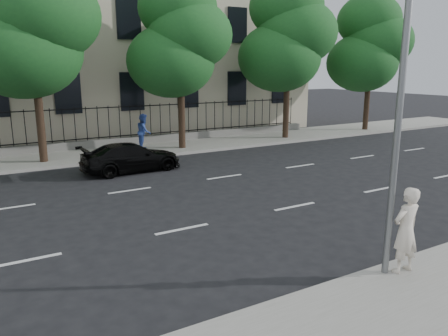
{
  "coord_description": "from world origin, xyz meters",
  "views": [
    {
      "loc": [
        -4.75,
        -7.93,
        4.4
      ],
      "look_at": [
        1.64,
        3.0,
        1.46
      ],
      "focal_mm": 35.0,
      "sensor_mm": 36.0,
      "label": 1
    }
  ],
  "objects": [
    {
      "name": "ground",
      "position": [
        0.0,
        0.0,
        0.0
      ],
      "size": [
        120.0,
        120.0,
        0.0
      ],
      "primitive_type": "plane",
      "color": "black",
      "rests_on": "ground"
    },
    {
      "name": "pedestrian_far",
      "position": [
        3.11,
        13.86,
        1.08
      ],
      "size": [
        1.01,
        1.11,
        1.86
      ],
      "primitive_type": "imported",
      "rotation": [
        0.0,
        0.0,
        1.15
      ],
      "color": "#29418D",
      "rests_on": "far_sidewalk"
    },
    {
      "name": "lane_markings",
      "position": [
        0.0,
        4.75,
        0.01
      ],
      "size": [
        49.6,
        4.62,
        0.01
      ],
      "primitive_type": null,
      "color": "silver",
      "rests_on": "ground"
    },
    {
      "name": "tree_f",
      "position": [
        19.04,
        13.36,
        5.88
      ],
      "size": [
        5.52,
        5.12,
        9.01
      ],
      "color": "#382619",
      "rests_on": "far_sidewalk"
    },
    {
      "name": "iron_fence",
      "position": [
        0.0,
        15.7,
        0.65
      ],
      "size": [
        30.0,
        0.5,
        2.2
      ],
      "color": "slate",
      "rests_on": "far_sidewalk"
    },
    {
      "name": "tree_d",
      "position": [
        5.04,
        13.36,
        5.84
      ],
      "size": [
        5.34,
        4.94,
        8.84
      ],
      "color": "#382619",
      "rests_on": "far_sidewalk"
    },
    {
      "name": "black_sedan",
      "position": [
        1.05,
        9.86,
        0.62
      ],
      "size": [
        4.36,
        1.95,
        1.24
      ],
      "primitive_type": "imported",
      "rotation": [
        0.0,
        0.0,
        1.62
      ],
      "color": "black",
      "rests_on": "ground"
    },
    {
      "name": "street_light",
      "position": [
        2.5,
        -1.77,
        5.15
      ],
      "size": [
        0.25,
        3.32,
        8.05
      ],
      "color": "slate",
      "rests_on": "near_sidewalk"
    },
    {
      "name": "tree_e",
      "position": [
        12.04,
        13.36,
        6.2
      ],
      "size": [
        5.71,
        5.31,
        9.46
      ],
      "color": "#382619",
      "rests_on": "far_sidewalk"
    },
    {
      "name": "far_sidewalk",
      "position": [
        0.0,
        14.0,
        0.07
      ],
      "size": [
        60.0,
        4.0,
        0.15
      ],
      "primitive_type": "cube",
      "color": "gray",
      "rests_on": "ground"
    },
    {
      "name": "tree_c",
      "position": [
        -1.96,
        13.36,
        6.41
      ],
      "size": [
        5.89,
        5.5,
        9.8
      ],
      "color": "#382619",
      "rests_on": "far_sidewalk"
    },
    {
      "name": "woman_near",
      "position": [
        2.84,
        -2.46,
        1.08
      ],
      "size": [
        0.68,
        0.45,
        1.85
      ],
      "primitive_type": "imported",
      "rotation": [
        0.0,
        0.0,
        3.13
      ],
      "color": "silver",
      "rests_on": "near_sidewalk"
    }
  ]
}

